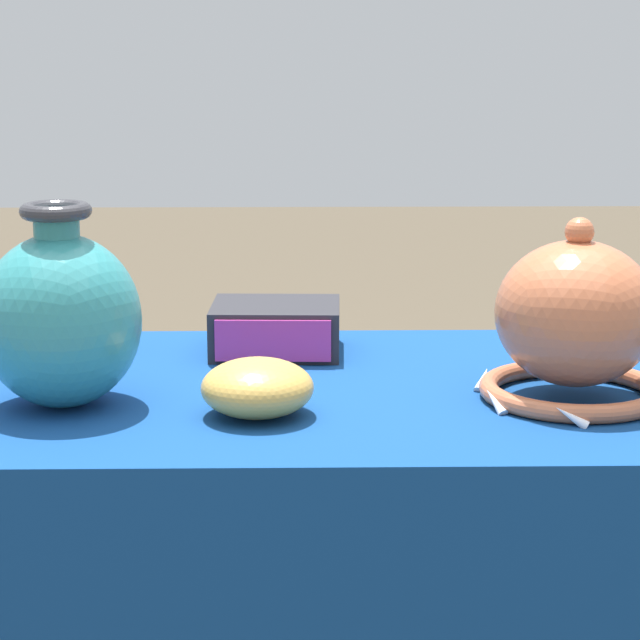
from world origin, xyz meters
name	(u,v)px	position (x,y,z in m)	size (l,w,h in m)	color
display_table	(330,454)	(0.00, -0.02, 0.63)	(1.33, 0.59, 0.71)	olive
vase_tall_bulbous	(61,318)	(-0.30, -0.08, 0.81)	(0.18, 0.18, 0.23)	teal
vase_dome_bell	(575,325)	(0.28, -0.06, 0.80)	(0.23, 0.23, 0.22)	#BC6642
mosaic_tile_box	(276,328)	(-0.07, 0.16, 0.74)	(0.17, 0.15, 0.07)	#232328
cup_wide_cobalt	(73,327)	(-0.34, 0.17, 0.74)	(0.12, 0.12, 0.06)	#3851A8
bowl_shallow_ochre	(257,388)	(-0.08, -0.12, 0.74)	(0.13, 0.13, 0.06)	gold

